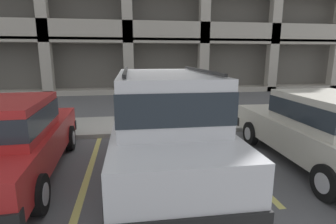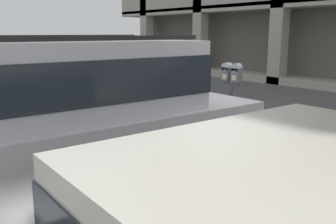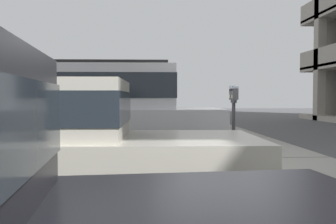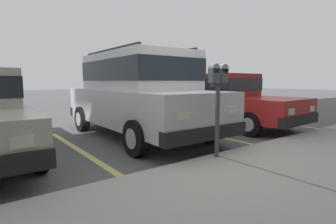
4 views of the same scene
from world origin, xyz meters
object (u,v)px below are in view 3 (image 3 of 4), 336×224
Objects in this scene: red_sedan at (121,117)px; parking_meter_near at (234,104)px; silver_suv at (103,111)px; dark_hatchback at (54,144)px.

parking_meter_near is (2.97, 2.46, 0.40)m from red_sedan.
silver_suv reaches higher than dark_hatchback.
silver_suv reaches higher than red_sedan.
red_sedan is at bearing -140.37° from parking_meter_near.
dark_hatchback is at bearing -1.88° from silver_suv.
red_sedan is at bearing 177.74° from silver_suv.
red_sedan is at bearing 178.19° from dark_hatchback.
parking_meter_near reaches higher than red_sedan.
silver_suv is 3.28m from dark_hatchback.
parking_meter_near reaches higher than dark_hatchback.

